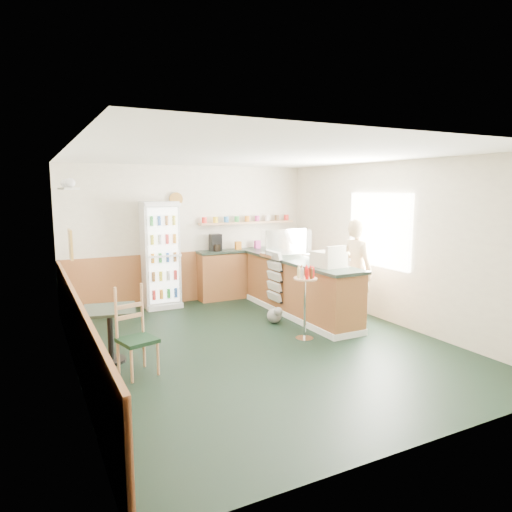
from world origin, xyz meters
TOP-DOWN VIEW (x-y plane):
  - ground at (0.00, 0.00)m, footprint 6.00×6.00m
  - room_envelope at (-0.23, 0.73)m, footprint 5.04×6.02m
  - service_counter at (1.35, 1.07)m, footprint 0.68×3.01m
  - back_counter at (1.19, 2.80)m, footprint 2.24×0.42m
  - drinks_fridge at (-0.69, 2.74)m, footprint 0.66×0.55m
  - display_case at (1.35, 1.55)m, footprint 0.86×0.45m
  - cash_register at (1.35, 0.22)m, footprint 0.47×0.49m
  - shopkeeper at (2.05, 0.35)m, footprint 0.46×0.61m
  - condiment_stand at (0.71, -0.11)m, footprint 0.35×0.35m
  - newspaper_rack at (0.99, 1.34)m, footprint 0.09×0.46m
  - cafe_table at (-2.05, 0.28)m, footprint 0.77×0.77m
  - cafe_chair at (-1.83, -0.22)m, footprint 0.49×0.50m
  - dog_doorstop at (0.71, 0.81)m, footprint 0.25×0.33m

SIDE VIEW (x-z plane):
  - ground at x=0.00m, z-range 0.00..0.00m
  - dog_doorstop at x=0.71m, z-range -0.01..0.29m
  - service_counter at x=1.35m, z-range -0.04..0.97m
  - cafe_table at x=-2.05m, z-range 0.15..0.87m
  - back_counter at x=1.19m, z-range -0.30..1.39m
  - cafe_chair at x=-1.83m, z-range 0.02..1.11m
  - newspaper_rack at x=0.99m, z-range 0.23..1.14m
  - condiment_stand at x=0.71m, z-range 0.20..1.29m
  - shopkeeper at x=2.05m, z-range 0.00..1.75m
  - drinks_fridge at x=-0.69m, z-range 0.00..2.01m
  - cash_register at x=1.35m, z-range 1.01..1.26m
  - display_case at x=1.35m, z-range 1.01..1.50m
  - room_envelope at x=-0.23m, z-range 0.16..2.88m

